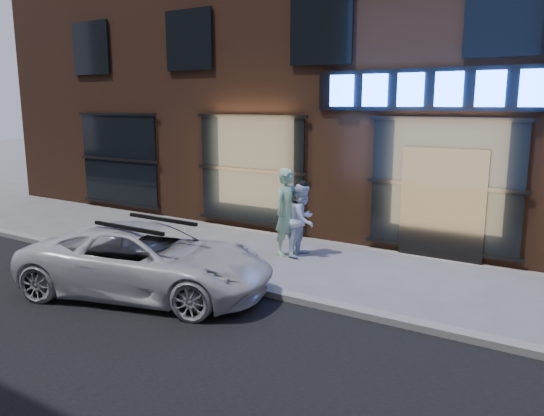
{
  "coord_description": "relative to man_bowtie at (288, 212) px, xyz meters",
  "views": [
    {
      "loc": [
        2.89,
        -7.43,
        3.31
      ],
      "look_at": [
        -2.84,
        1.6,
        1.2
      ],
      "focal_mm": 35.0,
      "sensor_mm": 36.0,
      "label": 1
    }
  ],
  "objects": [
    {
      "name": "man_cap",
      "position": [
        0.31,
        0.12,
        -0.16
      ],
      "size": [
        0.64,
        0.81,
        1.61
      ],
      "primitive_type": "imported",
      "rotation": [
        0.0,
        0.0,
        1.62
      ],
      "color": "white",
      "rests_on": "ground"
    },
    {
      "name": "curb",
      "position": [
        2.94,
        -2.4,
        -0.91
      ],
      "size": [
        60.0,
        0.25,
        0.12
      ],
      "primitive_type": "cube",
      "color": "gray",
      "rests_on": "ground"
    },
    {
      "name": "white_suv",
      "position": [
        -0.79,
        -3.47,
        -0.35
      ],
      "size": [
        4.8,
        3.17,
        1.23
      ],
      "primitive_type": "imported",
      "rotation": [
        0.0,
        0.0,
        1.85
      ],
      "color": "silver",
      "rests_on": "ground"
    },
    {
      "name": "man_bowtie",
      "position": [
        0.0,
        0.0,
        0.0
      ],
      "size": [
        0.66,
        0.81,
        1.93
      ],
      "primitive_type": "imported",
      "rotation": [
        0.0,
        0.0,
        1.26
      ],
      "color": "#A3D7B1",
      "rests_on": "ground"
    },
    {
      "name": "storefront_building",
      "position": [
        2.94,
        5.59,
        4.18
      ],
      "size": [
        30.2,
        8.28,
        10.3
      ],
      "color": "#54301E",
      "rests_on": "ground"
    },
    {
      "name": "ground",
      "position": [
        2.94,
        -2.4,
        -0.97
      ],
      "size": [
        90.0,
        90.0,
        0.0
      ],
      "primitive_type": "plane",
      "color": "slate",
      "rests_on": "ground"
    }
  ]
}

